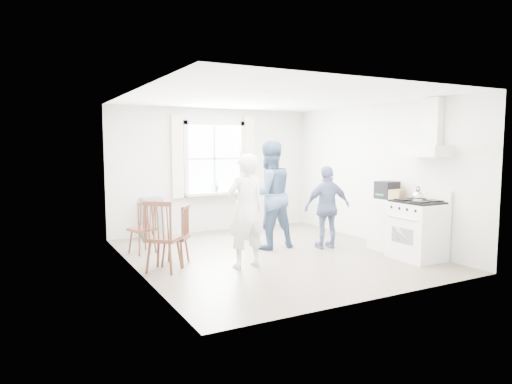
% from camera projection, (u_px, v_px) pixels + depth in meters
% --- Properties ---
extents(room_shell, '(4.62, 5.12, 2.64)m').
position_uv_depth(room_shell, '(273.00, 178.00, 7.53)').
color(room_shell, '#75685A').
rests_on(room_shell, ground).
extents(window_assembly, '(1.88, 0.24, 1.70)m').
position_uv_depth(window_assembly, '(215.00, 163.00, 9.66)').
color(window_assembly, white).
rests_on(window_assembly, room_shell).
extents(range_hood, '(0.45, 0.76, 0.94)m').
position_uv_depth(range_hood, '(428.00, 141.00, 7.26)').
color(range_hood, silver).
rests_on(range_hood, room_shell).
extents(shelf_unit, '(0.40, 0.30, 0.80)m').
position_uv_depth(shelf_unit, '(152.00, 218.00, 9.01)').
color(shelf_unit, gray).
rests_on(shelf_unit, ground).
extents(gas_stove, '(0.68, 0.76, 1.12)m').
position_uv_depth(gas_stove, '(417.00, 229.00, 7.33)').
color(gas_stove, white).
rests_on(gas_stove, ground).
extents(kettle, '(0.18, 0.18, 0.25)m').
position_uv_depth(kettle, '(418.00, 197.00, 7.12)').
color(kettle, silver).
rests_on(kettle, gas_stove).
extents(low_cabinet, '(0.50, 0.55, 0.90)m').
position_uv_depth(low_cabinet, '(389.00, 225.00, 7.98)').
color(low_cabinet, silver).
rests_on(low_cabinet, ground).
extents(stereo_stack, '(0.37, 0.34, 0.31)m').
position_uv_depth(stereo_stack, '(387.00, 190.00, 7.98)').
color(stereo_stack, black).
rests_on(stereo_stack, low_cabinet).
extents(cardboard_box, '(0.33, 0.29, 0.18)m').
position_uv_depth(cardboard_box, '(397.00, 195.00, 7.80)').
color(cardboard_box, '#9E7F4C').
rests_on(cardboard_box, low_cabinet).
extents(windsor_chair_a, '(0.48, 0.48, 0.91)m').
position_uv_depth(windsor_chair_a, '(145.00, 222.00, 7.66)').
color(windsor_chair_a, '#432015').
rests_on(windsor_chair_a, ground).
extents(windsor_chair_b, '(0.62, 0.62, 1.06)m').
position_uv_depth(windsor_chair_b, '(160.00, 229.00, 6.50)').
color(windsor_chair_b, '#432015').
rests_on(windsor_chair_b, ground).
extents(windsor_chair_c, '(0.54, 0.54, 0.93)m').
position_uv_depth(windsor_chair_c, '(181.00, 228.00, 6.96)').
color(windsor_chair_c, '#432015').
rests_on(windsor_chair_c, ground).
extents(person_left, '(0.67, 0.67, 1.71)m').
position_uv_depth(person_left, '(246.00, 211.00, 6.82)').
color(person_left, white).
rests_on(person_left, ground).
extents(person_mid, '(0.94, 0.94, 1.91)m').
position_uv_depth(person_mid, '(269.00, 195.00, 8.08)').
color(person_mid, '#425A7B').
rests_on(person_mid, ground).
extents(person_right, '(1.00, 1.00, 1.48)m').
position_uv_depth(person_right, '(327.00, 207.00, 8.09)').
color(person_right, navy).
rests_on(person_right, ground).
extents(potted_plant, '(0.22, 0.22, 0.30)m').
position_uv_depth(potted_plant, '(216.00, 185.00, 9.63)').
color(potted_plant, '#316E3A').
rests_on(potted_plant, window_assembly).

